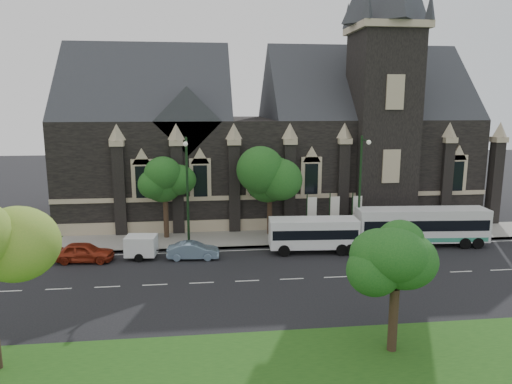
{
  "coord_description": "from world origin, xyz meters",
  "views": [
    {
      "loc": [
        -2.74,
        -28.99,
        11.57
      ],
      "look_at": [
        1.28,
        6.0,
        4.82
      ],
      "focal_mm": 32.67,
      "sensor_mm": 36.0,
      "label": 1
    }
  ],
  "objects": [
    {
      "name": "shuttle_bus",
      "position": [
        5.78,
        5.57,
        1.54
      ],
      "size": [
        7.01,
        2.82,
        2.66
      ],
      "rotation": [
        0.0,
        0.0,
        -0.06
      ],
      "color": "white",
      "rests_on": "ground"
    },
    {
      "name": "banner_flag_left",
      "position": [
        6.29,
        9.0,
        2.38
      ],
      "size": [
        0.9,
        0.1,
        4.0
      ],
      "color": "black",
      "rests_on": "ground"
    },
    {
      "name": "sidewalk",
      "position": [
        0.0,
        9.5,
        0.07
      ],
      "size": [
        80.0,
        5.0,
        0.15
      ],
      "primitive_type": "cube",
      "color": "gray",
      "rests_on": "ground"
    },
    {
      "name": "museum",
      "position": [
        5.12,
        18.78,
        8.17
      ],
      "size": [
        40.0,
        17.7,
        29.9
      ],
      "color": "black",
      "rests_on": "ground"
    },
    {
      "name": "banner_flag_center",
      "position": [
        8.29,
        9.0,
        2.38
      ],
      "size": [
        0.9,
        0.1,
        4.0
      ],
      "color": "black",
      "rests_on": "ground"
    },
    {
      "name": "ground",
      "position": [
        0.0,
        0.0,
        0.0
      ],
      "size": [
        160.0,
        160.0,
        0.0
      ],
      "primitive_type": "plane",
      "color": "black",
      "rests_on": "ground"
    },
    {
      "name": "tree_walk_left",
      "position": [
        -5.8,
        10.7,
        5.73
      ],
      "size": [
        3.91,
        3.91,
        7.64
      ],
      "color": "black",
      "rests_on": "ground"
    },
    {
      "name": "tour_coach",
      "position": [
        15.03,
        6.2,
        1.7
      ],
      "size": [
        10.74,
        3.1,
        3.1
      ],
      "rotation": [
        0.0,
        0.0,
        -0.07
      ],
      "color": "silver",
      "rests_on": "ground"
    },
    {
      "name": "tree_park_east",
      "position": [
        6.18,
        -9.32,
        4.62
      ],
      "size": [
        3.4,
        3.4,
        6.28
      ],
      "color": "black",
      "rests_on": "ground"
    },
    {
      "name": "tree_walk_right",
      "position": [
        3.21,
        10.71,
        5.82
      ],
      "size": [
        4.08,
        4.08,
        7.8
      ],
      "color": "black",
      "rests_on": "ground"
    },
    {
      "name": "street_lamp_mid",
      "position": [
        -4.0,
        7.09,
        5.11
      ],
      "size": [
        0.36,
        1.88,
        9.0
      ],
      "color": "black",
      "rests_on": "ground"
    },
    {
      "name": "banner_flag_right",
      "position": [
        10.29,
        9.0,
        2.38
      ],
      "size": [
        0.9,
        0.1,
        4.0
      ],
      "color": "black",
      "rests_on": "ground"
    },
    {
      "name": "car_far_red",
      "position": [
        -11.63,
        5.17,
        0.74
      ],
      "size": [
        4.44,
        2.08,
        1.47
      ],
      "primitive_type": "imported",
      "rotation": [
        0.0,
        0.0,
        1.49
      ],
      "color": "maroon",
      "rests_on": "ground"
    },
    {
      "name": "street_lamp_near",
      "position": [
        10.0,
        7.09,
        5.11
      ],
      "size": [
        0.36,
        1.88,
        9.0
      ],
      "color": "black",
      "rests_on": "ground"
    },
    {
      "name": "box_trailer",
      "position": [
        -7.51,
        5.47,
        0.99
      ],
      "size": [
        3.34,
        1.97,
        1.74
      ],
      "rotation": [
        0.0,
        0.0,
        -0.1
      ],
      "color": "silver",
      "rests_on": "ground"
    },
    {
      "name": "sedan",
      "position": [
        -3.61,
        4.92,
        0.64
      ],
      "size": [
        3.96,
        1.61,
        1.28
      ],
      "primitive_type": "imported",
      "rotation": [
        0.0,
        0.0,
        1.5
      ],
      "color": "#7D9AB5",
      "rests_on": "ground"
    }
  ]
}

